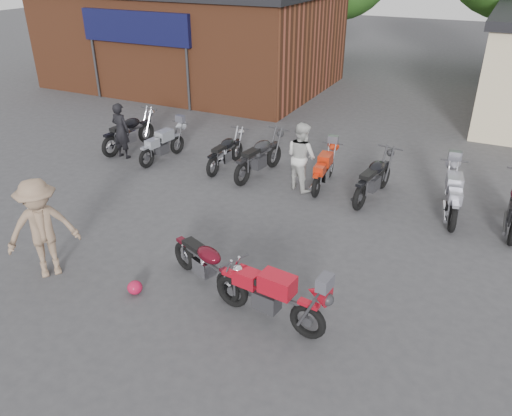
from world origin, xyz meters
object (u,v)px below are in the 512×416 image
at_px(row_bike_5, 374,176).
at_px(sportbike, 271,293).
at_px(person_tan, 42,229).
at_px(row_bike_0, 129,130).
at_px(row_bike_2, 226,150).
at_px(person_dark, 121,131).
at_px(row_bike_3, 260,155).
at_px(row_bike_6, 453,193).
at_px(helmet, 135,287).
at_px(vintage_motorcycle, 206,261).
at_px(row_bike_4, 324,168).
at_px(row_bike_1, 163,143).
at_px(person_light, 301,156).

bearing_deg(row_bike_5, sportbike, -174.86).
xyz_separation_m(person_tan, row_bike_0, (-3.02, 6.19, -0.38)).
relative_size(row_bike_2, row_bike_5, 0.89).
bearing_deg(row_bike_0, person_dark, -152.94).
relative_size(sportbike, row_bike_3, 0.95).
distance_m(row_bike_3, row_bike_6, 5.10).
height_order(person_tan, row_bike_5, person_tan).
bearing_deg(helmet, row_bike_0, 129.37).
xyz_separation_m(person_dark, person_tan, (2.77, -5.54, 0.16)).
bearing_deg(vintage_motorcycle, row_bike_2, 138.09).
height_order(vintage_motorcycle, row_bike_2, vintage_motorcycle).
height_order(helmet, row_bike_4, row_bike_4).
bearing_deg(sportbike, helmet, -164.80).
relative_size(vintage_motorcycle, person_tan, 0.94).
bearing_deg(row_bike_2, row_bike_1, 99.62).
relative_size(person_dark, row_bike_4, 0.92).
bearing_deg(row_bike_6, helmet, 130.44).
bearing_deg(person_light, row_bike_1, 25.74).
xyz_separation_m(person_tan, row_bike_2, (0.46, 6.17, -0.46)).
bearing_deg(row_bike_1, row_bike_4, -79.80).
bearing_deg(row_bike_0, row_bike_2, -84.21).
height_order(row_bike_0, row_bike_4, row_bike_0).
xyz_separation_m(row_bike_4, row_bike_5, (1.36, -0.11, 0.08)).
distance_m(person_dark, row_bike_5, 7.56).
bearing_deg(row_bike_6, row_bike_0, 78.86).
relative_size(helmet, row_bike_5, 0.13).
relative_size(sportbike, row_bike_5, 0.98).
bearing_deg(person_tan, sportbike, -44.52).
height_order(sportbike, row_bike_6, sportbike).
bearing_deg(row_bike_4, person_dark, 92.00).
distance_m(helmet, row_bike_6, 7.50).
xyz_separation_m(vintage_motorcycle, row_bike_1, (-4.46, 4.87, -0.01)).
height_order(row_bike_1, row_bike_2, row_bike_2).
distance_m(row_bike_0, row_bike_1, 1.52).
bearing_deg(row_bike_4, sportbike, -173.64).
height_order(person_light, row_bike_1, person_light).
relative_size(row_bike_2, row_bike_6, 0.91).
distance_m(row_bike_2, row_bike_5, 4.31).
height_order(sportbike, row_bike_5, row_bike_5).
bearing_deg(row_bike_1, row_bike_2, -75.27).
xyz_separation_m(row_bike_3, row_bike_5, (3.20, -0.02, -0.02)).
height_order(person_dark, row_bike_2, person_dark).
bearing_deg(row_bike_2, sportbike, -143.08).
relative_size(sportbike, person_tan, 1.03).
bearing_deg(row_bike_0, person_light, -87.36).
bearing_deg(sportbike, vintage_motorcycle, 171.12).
xyz_separation_m(vintage_motorcycle, row_bike_0, (-5.96, 5.17, 0.07)).
relative_size(person_light, person_tan, 0.90).
relative_size(helmet, row_bike_3, 0.13).
height_order(vintage_motorcycle, row_bike_1, vintage_motorcycle).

